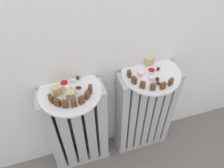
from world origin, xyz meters
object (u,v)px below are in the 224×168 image
at_px(jam_bowl_left, 64,84).
at_px(jam_bowl_right, 151,71).
at_px(fork, 77,97).
at_px(plate_right, 151,73).
at_px(plate_left, 70,91).
at_px(radiator_right, 144,113).
at_px(radiator_left, 78,130).

xyz_separation_m(jam_bowl_left, jam_bowl_right, (0.44, -0.04, -0.00)).
height_order(jam_bowl_right, fork, jam_bowl_right).
bearing_deg(jam_bowl_right, plate_right, 152.09).
bearing_deg(jam_bowl_left, plate_left, -66.17).
xyz_separation_m(jam_bowl_left, fork, (0.04, -0.10, -0.01)).
xyz_separation_m(radiator_right, plate_right, (0.00, 0.00, 0.34)).
bearing_deg(jam_bowl_right, jam_bowl_left, 174.62).
height_order(radiator_left, plate_left, plate_left).
relative_size(radiator_left, plate_right, 2.13).
relative_size(jam_bowl_left, fork, 0.47).
distance_m(plate_left, jam_bowl_left, 0.05).
bearing_deg(plate_right, radiator_right, -90.00).
relative_size(radiator_right, plate_right, 2.13).
bearing_deg(fork, jam_bowl_right, 7.66).
height_order(plate_right, jam_bowl_right, jam_bowl_right).
distance_m(radiator_left, jam_bowl_right, 0.56).
height_order(radiator_left, plate_right, plate_right).
bearing_deg(radiator_right, jam_bowl_left, 174.64).
distance_m(radiator_right, jam_bowl_right, 0.36).
bearing_deg(radiator_right, jam_bowl_right, -27.91).
relative_size(radiator_right, plate_left, 2.13).
bearing_deg(jam_bowl_left, radiator_left, -66.17).
distance_m(radiator_right, fork, 0.53).
height_order(plate_left, jam_bowl_left, jam_bowl_left).
xyz_separation_m(plate_left, plate_right, (0.42, 0.00, 0.00)).
distance_m(plate_left, fork, 0.06).
distance_m(radiator_left, plate_right, 0.54).
bearing_deg(radiator_right, plate_left, 180.00).
height_order(radiator_left, jam_bowl_right, jam_bowl_right).
bearing_deg(jam_bowl_right, fork, -172.34).
distance_m(radiator_left, plate_left, 0.34).
xyz_separation_m(radiator_right, plate_left, (-0.42, 0.00, 0.34)).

